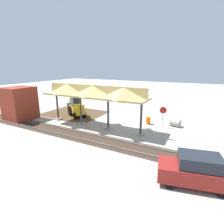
{
  "coord_description": "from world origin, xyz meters",
  "views": [
    {
      "loc": [
        -7.12,
        20.3,
        6.97
      ],
      "look_at": [
        2.4,
        2.36,
        1.6
      ],
      "focal_mm": 28.0,
      "sensor_mm": 36.0,
      "label": 1
    }
  ],
  "objects_px": {
    "backhoe": "(76,107)",
    "traffic_barrel": "(148,121)",
    "brick_utility_building": "(20,103)",
    "stop_sign": "(163,113)",
    "concrete_pipe": "(175,123)",
    "distant_parked_car": "(195,170)"
  },
  "relations": [
    {
      "from": "backhoe",
      "to": "traffic_barrel",
      "type": "bearing_deg",
      "value": -172.68
    },
    {
      "from": "brick_utility_building",
      "to": "backhoe",
      "type": "bearing_deg",
      "value": -139.88
    },
    {
      "from": "stop_sign",
      "to": "backhoe",
      "type": "bearing_deg",
      "value": 4.2
    },
    {
      "from": "concrete_pipe",
      "to": "distant_parked_car",
      "type": "relative_size",
      "value": 0.28
    },
    {
      "from": "stop_sign",
      "to": "traffic_barrel",
      "type": "relative_size",
      "value": 2.72
    },
    {
      "from": "backhoe",
      "to": "distant_parked_car",
      "type": "relative_size",
      "value": 1.14
    },
    {
      "from": "backhoe",
      "to": "traffic_barrel",
      "type": "height_order",
      "value": "backhoe"
    },
    {
      "from": "stop_sign",
      "to": "distant_parked_car",
      "type": "distance_m",
      "value": 10.27
    },
    {
      "from": "stop_sign",
      "to": "brick_utility_building",
      "type": "distance_m",
      "value": 18.35
    },
    {
      "from": "brick_utility_building",
      "to": "traffic_barrel",
      "type": "bearing_deg",
      "value": -159.06
    },
    {
      "from": "stop_sign",
      "to": "brick_utility_building",
      "type": "relative_size",
      "value": 0.57
    },
    {
      "from": "stop_sign",
      "to": "concrete_pipe",
      "type": "distance_m",
      "value": 2.18
    },
    {
      "from": "distant_parked_car",
      "to": "traffic_barrel",
      "type": "bearing_deg",
      "value": -59.54
    },
    {
      "from": "concrete_pipe",
      "to": "brick_utility_building",
      "type": "bearing_deg",
      "value": 19.65
    },
    {
      "from": "concrete_pipe",
      "to": "traffic_barrel",
      "type": "relative_size",
      "value": 1.41
    },
    {
      "from": "brick_utility_building",
      "to": "distant_parked_car",
      "type": "height_order",
      "value": "brick_utility_building"
    },
    {
      "from": "backhoe",
      "to": "distant_parked_car",
      "type": "xyz_separation_m",
      "value": [
        -15.89,
        8.55,
        -0.28
      ]
    },
    {
      "from": "brick_utility_building",
      "to": "distant_parked_car",
      "type": "distance_m",
      "value": 21.85
    },
    {
      "from": "brick_utility_building",
      "to": "traffic_barrel",
      "type": "xyz_separation_m",
      "value": [
        -15.68,
        -6.0,
        -1.71
      ]
    },
    {
      "from": "brick_utility_building",
      "to": "traffic_barrel",
      "type": "distance_m",
      "value": 16.88
    },
    {
      "from": "backhoe",
      "to": "brick_utility_building",
      "type": "bearing_deg",
      "value": 40.12
    },
    {
      "from": "stop_sign",
      "to": "traffic_barrel",
      "type": "xyz_separation_m",
      "value": [
        1.8,
        -0.42,
        -1.32
      ]
    }
  ]
}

